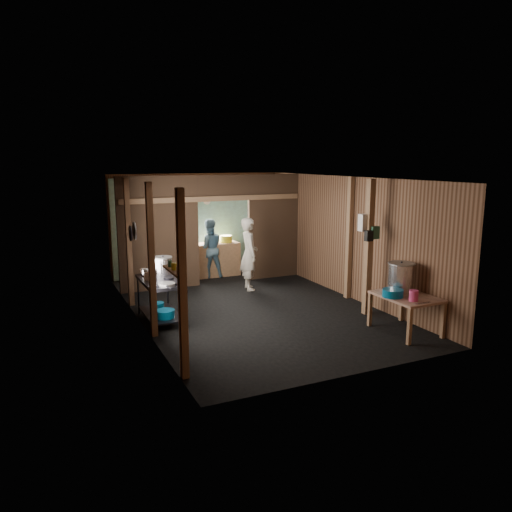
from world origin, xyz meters
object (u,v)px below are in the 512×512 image
stove_pot_large (163,266)px  pink_bucket (414,296)px  prep_table (405,314)px  yellow_tub (226,239)px  cook (249,254)px  gas_range (161,301)px  stock_pot (401,278)px

stove_pot_large → pink_bucket: stove_pot_large is taller
prep_table → stove_pot_large: bearing=142.0°
pink_bucket → yellow_tub: size_ratio=0.57×
pink_bucket → yellow_tub: bearing=101.1°
yellow_tub → cook: bearing=-92.2°
yellow_tub → stove_pot_large: bearing=-131.4°
gas_range → pink_bucket: size_ratio=7.34×
gas_range → prep_table: size_ratio=1.21×
gas_range → stove_pot_large: stove_pot_large is taller
stove_pot_large → yellow_tub: size_ratio=1.13×
gas_range → yellow_tub: size_ratio=4.21×
yellow_tub → pink_bucket: bearing=-78.9°
stock_pot → pink_bucket: stock_pot is taller
pink_bucket → cook: 4.23m
stove_pot_large → stock_pot: size_ratio=0.67×
gas_range → cook: size_ratio=0.81×
gas_range → cook: cook is taller
prep_table → yellow_tub: 5.55m
cook → prep_table: bearing=-151.3°
gas_range → stove_pot_large: bearing=68.4°
yellow_tub → prep_table: bearing=-77.0°
pink_bucket → yellow_tub: 5.79m
gas_range → yellow_tub: (2.47, 3.04, 0.54)m
prep_table → pink_bucket: size_ratio=6.06×
cook → stock_pot: bearing=-148.9°
yellow_tub → cook: 1.62m
stove_pot_large → pink_bucket: bearing=-42.0°
stove_pot_large → yellow_tub: 3.48m
pink_bucket → cook: size_ratio=0.11×
stock_pot → yellow_tub: stock_pot is taller
stock_pot → pink_bucket: (-0.21, -0.57, -0.16)m
gas_range → stock_pot: bearing=-28.7°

